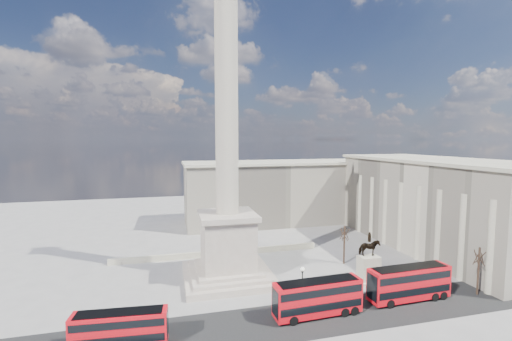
{
  "coord_description": "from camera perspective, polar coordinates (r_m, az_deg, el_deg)",
  "views": [
    {
      "loc": [
        -8.92,
        -48.38,
        22.55
      ],
      "look_at": [
        3.94,
        1.9,
        17.83
      ],
      "focal_mm": 24.0,
      "sensor_mm": 36.0,
      "label": 1
    }
  ],
  "objects": [
    {
      "name": "ground",
      "position": [
        54.12,
        -3.76,
        -19.45
      ],
      "size": [
        180.0,
        180.0,
        0.0
      ],
      "primitive_type": "plane",
      "color": "gray",
      "rests_on": "ground"
    },
    {
      "name": "asphalt_road",
      "position": [
        46.64,
        5.34,
        -23.74
      ],
      "size": [
        120.0,
        9.0,
        0.01
      ],
      "primitive_type": "cube",
      "color": "#252525",
      "rests_on": "ground"
    },
    {
      "name": "nelsons_column",
      "position": [
        54.97,
        -4.8,
        -4.92
      ],
      "size": [
        14.0,
        14.0,
        49.85
      ],
      "color": "#B8AA99",
      "rests_on": "ground"
    },
    {
      "name": "balustrade_wall",
      "position": [
        68.62,
        -6.29,
        -13.54
      ],
      "size": [
        40.0,
        0.6,
        1.1
      ],
      "primitive_type": "cube",
      "color": "#BEB89D",
      "rests_on": "ground"
    },
    {
      "name": "building_east",
      "position": [
        80.56,
        28.07,
        -4.87
      ],
      "size": [
        19.0,
        46.0,
        18.6
      ],
      "color": "#BDB29B",
      "rests_on": "ground"
    },
    {
      "name": "building_northeast",
      "position": [
        94.07,
        3.74,
        -3.52
      ],
      "size": [
        51.0,
        17.0,
        16.6
      ],
      "color": "#BDB29B",
      "rests_on": "ground"
    },
    {
      "name": "red_bus_a",
      "position": [
        43.29,
        -21.63,
        -23.34
      ],
      "size": [
        10.18,
        3.18,
        4.06
      ],
      "rotation": [
        0.0,
        0.0,
        -0.09
      ],
      "color": "red",
      "rests_on": "ground"
    },
    {
      "name": "red_bus_b",
      "position": [
        47.22,
        10.34,
        -20.08
      ],
      "size": [
        11.66,
        3.17,
        4.69
      ],
      "rotation": [
        0.0,
        0.0,
        0.04
      ],
      "color": "red",
      "rests_on": "ground"
    },
    {
      "name": "red_bus_c",
      "position": [
        54.8,
        24.2,
        -16.69
      ],
      "size": [
        12.06,
        3.15,
        4.86
      ],
      "rotation": [
        0.0,
        0.0,
        0.03
      ],
      "color": "red",
      "rests_on": "ground"
    },
    {
      "name": "victorian_lamp",
      "position": [
        48.0,
        7.72,
        -18.35
      ],
      "size": [
        0.5,
        0.5,
        5.8
      ],
      "rotation": [
        0.0,
        0.0,
        -0.26
      ],
      "color": "black",
      "rests_on": "ground"
    },
    {
      "name": "equestrian_statue",
      "position": [
        58.61,
        18.26,
        -14.75
      ],
      "size": [
        3.89,
        2.92,
        8.13
      ],
      "color": "#BEB89D",
      "rests_on": "ground"
    },
    {
      "name": "bare_tree_near",
      "position": [
        60.23,
        33.19,
        -11.81
      ],
      "size": [
        1.69,
        1.69,
        7.38
      ],
      "rotation": [
        0.0,
        0.0,
        -0.09
      ],
      "color": "#332319",
      "rests_on": "ground"
    },
    {
      "name": "bare_tree_mid",
      "position": [
        64.8,
        14.54,
        -9.97
      ],
      "size": [
        1.94,
        1.94,
        7.34
      ],
      "rotation": [
        0.0,
        0.0,
        0.34
      ],
      "color": "#332319",
      "rests_on": "ground"
    },
    {
      "name": "bare_tree_far",
      "position": [
        76.53,
        27.43,
        -8.3
      ],
      "size": [
        1.7,
        1.7,
        6.94
      ],
      "rotation": [
        0.0,
        0.0,
        -0.09
      ],
      "color": "#332319",
      "rests_on": "ground"
    },
    {
      "name": "pedestrian_walking",
      "position": [
        54.23,
        11.14,
        -18.61
      ],
      "size": [
        0.65,
        0.58,
        1.5
      ],
      "primitive_type": "imported",
      "rotation": [
        0.0,
        0.0,
        0.52
      ],
      "color": "#232927",
      "rests_on": "ground"
    },
    {
      "name": "pedestrian_standing",
      "position": [
        62.31,
        29.01,
        -15.88
      ],
      "size": [
        1.01,
        0.95,
        1.65
      ],
      "primitive_type": "imported",
      "rotation": [
        0.0,
        0.0,
        3.67
      ],
      "color": "#232927",
      "rests_on": "ground"
    },
    {
      "name": "pedestrian_crossing",
      "position": [
        55.22,
        9.55,
        -18.0
      ],
      "size": [
        0.52,
        1.05,
        1.73
      ],
      "primitive_type": "imported",
      "rotation": [
        0.0,
        0.0,
        1.67
      ],
      "color": "#232927",
      "rests_on": "ground"
    }
  ]
}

